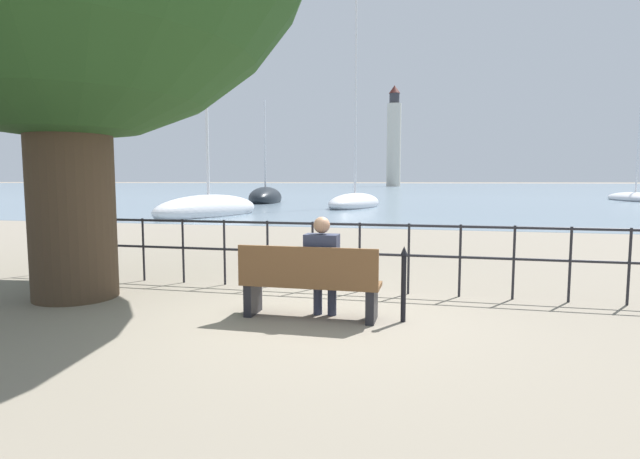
{
  "coord_description": "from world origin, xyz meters",
  "views": [
    {
      "loc": [
        1.48,
        -5.81,
        1.67
      ],
      "look_at": [
        0.0,
        0.5,
        1.04
      ],
      "focal_mm": 28.0,
      "sensor_mm": 36.0,
      "label": 1
    }
  ],
  "objects_px": {
    "sailboat_1": "(635,198)",
    "sailboat_0": "(355,202)",
    "closed_umbrella": "(404,280)",
    "sailboat_2": "(209,209)",
    "seated_person_left": "(322,263)",
    "harbor_lighthouse": "(394,140)",
    "park_bench": "(309,284)",
    "sailboat_3": "(265,198)"
  },
  "relations": [
    {
      "from": "sailboat_2",
      "to": "seated_person_left",
      "type": "bearing_deg",
      "value": -45.02
    },
    {
      "from": "park_bench",
      "to": "harbor_lighthouse",
      "type": "bearing_deg",
      "value": 94.44
    },
    {
      "from": "park_bench",
      "to": "sailboat_3",
      "type": "height_order",
      "value": "sailboat_3"
    },
    {
      "from": "closed_umbrella",
      "to": "sailboat_3",
      "type": "distance_m",
      "value": 33.14
    },
    {
      "from": "sailboat_2",
      "to": "park_bench",
      "type": "bearing_deg",
      "value": -45.52
    },
    {
      "from": "closed_umbrella",
      "to": "sailboat_1",
      "type": "bearing_deg",
      "value": 67.89
    },
    {
      "from": "sailboat_0",
      "to": "sailboat_2",
      "type": "distance_m",
      "value": 10.61
    },
    {
      "from": "seated_person_left",
      "to": "sailboat_1",
      "type": "relative_size",
      "value": 0.12
    },
    {
      "from": "sailboat_3",
      "to": "sailboat_2",
      "type": "bearing_deg",
      "value": -92.16
    },
    {
      "from": "sailboat_1",
      "to": "sailboat_0",
      "type": "bearing_deg",
      "value": -148.53
    },
    {
      "from": "sailboat_0",
      "to": "seated_person_left",
      "type": "bearing_deg",
      "value": -70.57
    },
    {
      "from": "park_bench",
      "to": "harbor_lighthouse",
      "type": "height_order",
      "value": "harbor_lighthouse"
    },
    {
      "from": "seated_person_left",
      "to": "sailboat_1",
      "type": "bearing_deg",
      "value": 66.75
    },
    {
      "from": "closed_umbrella",
      "to": "sailboat_2",
      "type": "height_order",
      "value": "sailboat_2"
    },
    {
      "from": "harbor_lighthouse",
      "to": "sailboat_0",
      "type": "bearing_deg",
      "value": -86.33
    },
    {
      "from": "seated_person_left",
      "to": "sailboat_3",
      "type": "relative_size",
      "value": 0.15
    },
    {
      "from": "sailboat_0",
      "to": "sailboat_3",
      "type": "bearing_deg",
      "value": 155.26
    },
    {
      "from": "sailboat_3",
      "to": "sailboat_0",
      "type": "bearing_deg",
      "value": -47.12
    },
    {
      "from": "sailboat_0",
      "to": "sailboat_3",
      "type": "distance_m",
      "value": 9.77
    },
    {
      "from": "closed_umbrella",
      "to": "sailboat_1",
      "type": "distance_m",
      "value": 43.7
    },
    {
      "from": "sailboat_0",
      "to": "harbor_lighthouse",
      "type": "bearing_deg",
      "value": 104.82
    },
    {
      "from": "harbor_lighthouse",
      "to": "park_bench",
      "type": "bearing_deg",
      "value": -85.56
    },
    {
      "from": "closed_umbrella",
      "to": "sailboat_2",
      "type": "relative_size",
      "value": 0.11
    },
    {
      "from": "seated_person_left",
      "to": "sailboat_0",
      "type": "relative_size",
      "value": 0.1
    },
    {
      "from": "sailboat_0",
      "to": "sailboat_1",
      "type": "xyz_separation_m",
      "value": [
        21.06,
        15.53,
        -0.09
      ]
    },
    {
      "from": "closed_umbrella",
      "to": "harbor_lighthouse",
      "type": "relative_size",
      "value": 0.03
    },
    {
      "from": "park_bench",
      "to": "sailboat_0",
      "type": "relative_size",
      "value": 0.13
    },
    {
      "from": "seated_person_left",
      "to": "sailboat_1",
      "type": "xyz_separation_m",
      "value": [
        17.42,
        40.54,
        -0.44
      ]
    },
    {
      "from": "sailboat_1",
      "to": "sailboat_3",
      "type": "xyz_separation_m",
      "value": [
        -28.97,
        -9.81,
        0.11
      ]
    },
    {
      "from": "seated_person_left",
      "to": "sailboat_2",
      "type": "height_order",
      "value": "sailboat_2"
    },
    {
      "from": "sailboat_0",
      "to": "harbor_lighthouse",
      "type": "distance_m",
      "value": 115.4
    },
    {
      "from": "sailboat_0",
      "to": "harbor_lighthouse",
      "type": "relative_size",
      "value": 0.45
    },
    {
      "from": "park_bench",
      "to": "closed_umbrella",
      "type": "distance_m",
      "value": 1.13
    },
    {
      "from": "sailboat_1",
      "to": "harbor_lighthouse",
      "type": "relative_size",
      "value": 0.37
    },
    {
      "from": "sailboat_3",
      "to": "sailboat_1",
      "type": "bearing_deg",
      "value": 7.47
    },
    {
      "from": "closed_umbrella",
      "to": "sailboat_2",
      "type": "xyz_separation_m",
      "value": [
        -10.17,
        15.92,
        -0.18
      ]
    },
    {
      "from": "sailboat_2",
      "to": "sailboat_0",
      "type": "bearing_deg",
      "value": 73.46
    },
    {
      "from": "seated_person_left",
      "to": "harbor_lighthouse",
      "type": "height_order",
      "value": "harbor_lighthouse"
    },
    {
      "from": "sailboat_0",
      "to": "closed_umbrella",
      "type": "bearing_deg",
      "value": -68.37
    },
    {
      "from": "sailboat_1",
      "to": "sailboat_3",
      "type": "distance_m",
      "value": 30.59
    },
    {
      "from": "sailboat_1",
      "to": "sailboat_2",
      "type": "xyz_separation_m",
      "value": [
        -26.62,
        -24.57,
        0.08
      ]
    },
    {
      "from": "park_bench",
      "to": "sailboat_2",
      "type": "xyz_separation_m",
      "value": [
        -9.05,
        16.05,
        -0.11
      ]
    }
  ]
}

